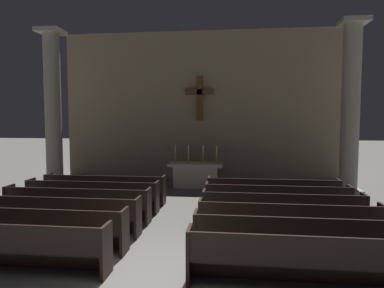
% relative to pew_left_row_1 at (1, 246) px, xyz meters
% --- Properties ---
extents(ground_plane, '(80.00, 80.00, 0.00)m').
position_rel_pew_left_row_1_xyz_m(ground_plane, '(2.74, 0.04, -0.48)').
color(ground_plane, '#66635E').
extents(pew_left_row_1, '(4.06, 0.50, 0.95)m').
position_rel_pew_left_row_1_xyz_m(pew_left_row_1, '(0.00, 0.00, 0.00)').
color(pew_left_row_1, black).
rests_on(pew_left_row_1, ground).
extents(pew_left_row_2, '(4.06, 0.50, 0.95)m').
position_rel_pew_left_row_1_xyz_m(pew_left_row_2, '(0.00, 1.02, 0.00)').
color(pew_left_row_2, black).
rests_on(pew_left_row_2, ground).
extents(pew_left_row_3, '(4.06, 0.50, 0.95)m').
position_rel_pew_left_row_1_xyz_m(pew_left_row_3, '(0.00, 2.04, 0.00)').
color(pew_left_row_3, black).
rests_on(pew_left_row_3, ground).
extents(pew_left_row_4, '(4.06, 0.50, 0.95)m').
position_rel_pew_left_row_1_xyz_m(pew_left_row_4, '(0.00, 3.07, 0.00)').
color(pew_left_row_4, black).
rests_on(pew_left_row_4, ground).
extents(pew_left_row_5, '(4.06, 0.50, 0.95)m').
position_rel_pew_left_row_1_xyz_m(pew_left_row_5, '(0.00, 4.09, 0.00)').
color(pew_left_row_5, black).
rests_on(pew_left_row_5, ground).
extents(pew_left_row_6, '(4.06, 0.50, 0.95)m').
position_rel_pew_left_row_1_xyz_m(pew_left_row_6, '(0.00, 5.11, 0.00)').
color(pew_left_row_6, black).
rests_on(pew_left_row_6, ground).
extents(pew_right_row_1, '(4.06, 0.50, 0.95)m').
position_rel_pew_left_row_1_xyz_m(pew_right_row_1, '(5.48, 0.00, 0.00)').
color(pew_right_row_1, black).
rests_on(pew_right_row_1, ground).
extents(pew_right_row_2, '(4.06, 0.50, 0.95)m').
position_rel_pew_left_row_1_xyz_m(pew_right_row_2, '(5.48, 1.02, 0.00)').
color(pew_right_row_2, black).
rests_on(pew_right_row_2, ground).
extents(pew_right_row_3, '(4.06, 0.50, 0.95)m').
position_rel_pew_left_row_1_xyz_m(pew_right_row_3, '(5.48, 2.04, 0.00)').
color(pew_right_row_3, black).
rests_on(pew_right_row_3, ground).
extents(pew_right_row_4, '(4.06, 0.50, 0.95)m').
position_rel_pew_left_row_1_xyz_m(pew_right_row_4, '(5.48, 3.07, 0.00)').
color(pew_right_row_4, black).
rests_on(pew_right_row_4, ground).
extents(pew_right_row_5, '(4.06, 0.50, 0.95)m').
position_rel_pew_left_row_1_xyz_m(pew_right_row_5, '(5.48, 4.09, 0.00)').
color(pew_right_row_5, black).
rests_on(pew_right_row_5, ground).
extents(pew_right_row_6, '(4.06, 0.50, 0.95)m').
position_rel_pew_left_row_1_xyz_m(pew_right_row_6, '(5.48, 5.11, 0.00)').
color(pew_right_row_6, black).
rests_on(pew_right_row_6, ground).
extents(column_left_second, '(0.97, 0.97, 6.37)m').
position_rel_pew_left_row_1_xyz_m(column_left_second, '(-3.02, 7.44, 2.62)').
color(column_left_second, '#9E998E').
rests_on(column_left_second, ground).
extents(column_right_second, '(0.97, 0.97, 6.37)m').
position_rel_pew_left_row_1_xyz_m(column_right_second, '(8.50, 7.44, 2.62)').
color(column_right_second, '#9E998E').
rests_on(column_right_second, ground).
extents(altar, '(2.20, 0.90, 1.01)m').
position_rel_pew_left_row_1_xyz_m(altar, '(2.74, 8.03, 0.06)').
color(altar, '#BCB7AD').
rests_on(altar, ground).
extents(candlestick_outer_left, '(0.16, 0.16, 0.73)m').
position_rel_pew_left_row_1_xyz_m(candlestick_outer_left, '(1.89, 8.03, 0.77)').
color(candlestick_outer_left, '#B79338').
rests_on(candlestick_outer_left, altar).
extents(candlestick_inner_left, '(0.16, 0.16, 0.73)m').
position_rel_pew_left_row_1_xyz_m(candlestick_inner_left, '(2.44, 8.03, 0.77)').
color(candlestick_inner_left, '#B79338').
rests_on(candlestick_inner_left, altar).
extents(candlestick_inner_right, '(0.16, 0.16, 0.73)m').
position_rel_pew_left_row_1_xyz_m(candlestick_inner_right, '(3.04, 8.03, 0.77)').
color(candlestick_inner_right, '#B79338').
rests_on(candlestick_inner_right, altar).
extents(candlestick_outer_right, '(0.16, 0.16, 0.73)m').
position_rel_pew_left_row_1_xyz_m(candlestick_outer_right, '(3.59, 8.03, 0.77)').
color(candlestick_outer_right, '#B79338').
rests_on(candlestick_outer_right, altar).
extents(apse_with_cross, '(12.56, 0.49, 6.74)m').
position_rel_pew_left_row_1_xyz_m(apse_with_cross, '(2.74, 9.90, 2.90)').
color(apse_with_cross, gray).
rests_on(apse_with_cross, ground).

